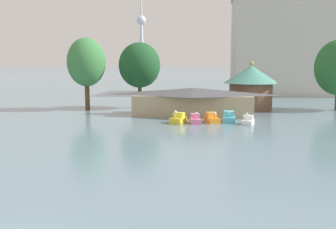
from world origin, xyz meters
TOP-DOWN VIEW (x-y plane):
  - pedal_boat_yellow at (4.87, 34.53)m, footprint 2.22×2.81m
  - pedal_boat_pink at (7.11, 34.51)m, footprint 1.62×2.46m
  - pedal_boat_orange at (9.28, 35.49)m, footprint 2.20×2.87m
  - pedal_boat_cyan at (11.57, 36.25)m, footprint 1.73×2.92m
  - pedal_boat_white at (13.95, 34.58)m, footprint 1.97×2.77m
  - boathouse at (6.47, 42.57)m, footprint 19.13×7.39m
  - green_roof_pavilion at (16.06, 50.40)m, footprint 9.23×9.23m
  - shoreline_tree_tall_left at (-11.57, 47.21)m, footprint 6.39×6.39m
  - shoreline_tree_mid at (-3.05, 50.13)m, footprint 7.19×7.19m
  - background_building_block at (29.00, 84.65)m, footprint 27.76×19.73m
  - distant_broadcast_tower at (-57.21, 367.08)m, footprint 9.52×9.52m

SIDE VIEW (x-z plane):
  - pedal_boat_white at x=13.95m, z-range -0.37..1.28m
  - pedal_boat_pink at x=7.11m, z-range -0.32..1.34m
  - pedal_boat_orange at x=9.28m, z-range -0.25..1.34m
  - pedal_boat_yellow at x=4.87m, z-range -0.35..1.48m
  - pedal_boat_cyan at x=11.57m, z-range -0.26..1.40m
  - boathouse at x=6.47m, z-range 0.09..4.24m
  - green_roof_pavilion at x=16.06m, z-range 0.11..8.28m
  - shoreline_tree_mid at x=-3.05m, z-range 1.79..13.23m
  - shoreline_tree_tall_left at x=-11.57m, z-range 1.95..14.05m
  - background_building_block at x=29.00m, z-range 0.02..25.39m
  - distant_broadcast_tower at x=-57.21m, z-range -15.14..109.25m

